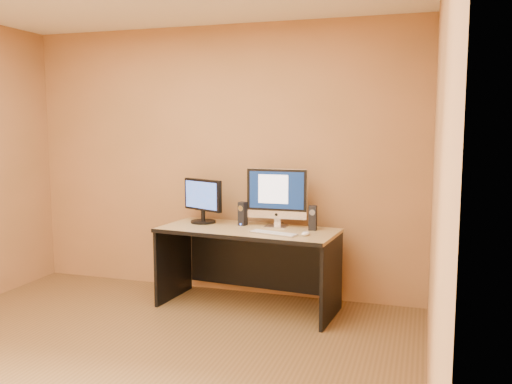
% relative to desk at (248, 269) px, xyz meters
% --- Properties ---
extents(floor, '(4.00, 4.00, 0.00)m').
position_rel_desk_xyz_m(floor, '(-0.44, -1.54, -0.36)').
color(floor, brown).
rests_on(floor, ground).
extents(walls, '(4.00, 4.00, 2.60)m').
position_rel_desk_xyz_m(walls, '(-0.44, -1.54, 0.94)').
color(walls, '#A77043').
rests_on(walls, ground).
extents(desk, '(1.63, 0.83, 0.73)m').
position_rel_desk_xyz_m(desk, '(0.00, 0.00, 0.00)').
color(desk, tan).
rests_on(desk, ground).
extents(imac, '(0.57, 0.22, 0.54)m').
position_rel_desk_xyz_m(imac, '(0.22, 0.16, 0.64)').
color(imac, '#B5B5B9').
rests_on(imac, desk).
extents(second_monitor, '(0.53, 0.41, 0.41)m').
position_rel_desk_xyz_m(second_monitor, '(-0.50, 0.16, 0.57)').
color(second_monitor, black).
rests_on(second_monitor, desk).
extents(speaker_left, '(0.08, 0.09, 0.22)m').
position_rel_desk_xyz_m(speaker_left, '(-0.10, 0.15, 0.47)').
color(speaker_left, black).
rests_on(speaker_left, desk).
extents(speaker_right, '(0.07, 0.07, 0.22)m').
position_rel_desk_xyz_m(speaker_right, '(0.56, 0.12, 0.47)').
color(speaker_right, black).
rests_on(speaker_right, desk).
extents(keyboard, '(0.44, 0.22, 0.02)m').
position_rel_desk_xyz_m(keyboard, '(0.29, -0.17, 0.37)').
color(keyboard, silver).
rests_on(keyboard, desk).
extents(mouse, '(0.08, 0.11, 0.04)m').
position_rel_desk_xyz_m(mouse, '(0.56, -0.14, 0.38)').
color(mouse, white).
rests_on(mouse, desk).
extents(cable_a, '(0.05, 0.21, 0.01)m').
position_rel_desk_xyz_m(cable_a, '(0.26, 0.26, 0.37)').
color(cable_a, black).
rests_on(cable_a, desk).
extents(cable_b, '(0.12, 0.14, 0.01)m').
position_rel_desk_xyz_m(cable_b, '(0.17, 0.31, 0.37)').
color(cable_b, black).
rests_on(cable_b, desk).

